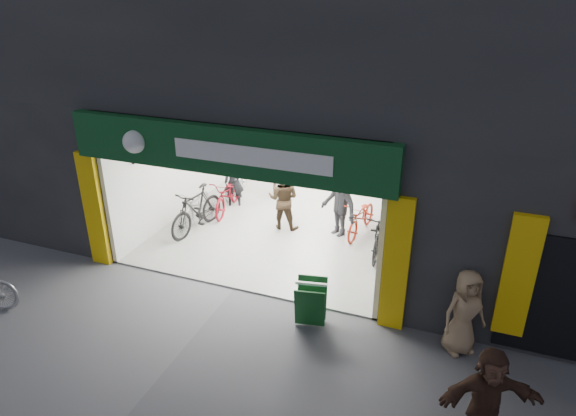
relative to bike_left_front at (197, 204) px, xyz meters
The scene contains 16 objects.
ground 3.59m from the bike_left_front, 48.69° to the right, with size 60.00×60.00×0.00m, color #56565B.
building 5.57m from the bike_left_front, 35.28° to the left, with size 17.00×10.27×8.00m.
bike_left_front is the anchor object (origin of this frame).
bike_left_midfront 0.73m from the bike_left_front, 60.67° to the right, with size 0.55×1.94×1.17m, color black.
bike_left_midback 0.90m from the bike_left_front, 51.84° to the left, with size 0.65×1.86×0.98m, color maroon.
bike_left_back 1.73m from the bike_left_front, 79.65° to the left, with size 0.44×1.55×0.93m, color #A6A7AB.
bike_right_front 4.86m from the bike_left_front, ahead, with size 0.52×1.85×1.11m, color black.
bike_right_mid 4.29m from the bike_left_front, ahead, with size 0.60×1.72×0.90m, color maroon.
bike_right_back 5.14m from the bike_left_front, 19.06° to the left, with size 0.55×1.96×1.18m, color silver.
customer_a 1.24m from the bike_left_front, 61.30° to the left, with size 0.54×0.36×1.49m, color black.
customer_b 2.37m from the bike_left_front, ahead, with size 0.79×0.62×1.63m, color #312316.
customer_c 3.76m from the bike_left_front, ahead, with size 1.14×0.66×1.77m, color black.
customer_d 2.65m from the bike_left_front, 56.04° to the left, with size 0.95×0.40×1.62m, color #906D53.
pedestrian_near 7.46m from the bike_left_front, 23.55° to the right, with size 0.77×0.50×1.57m, color #977857.
pedestrian_far 8.69m from the bike_left_front, 33.55° to the right, with size 1.41×0.45×1.52m, color #3C251B.
sandwich_board 5.27m from the bike_left_front, 37.15° to the right, with size 0.65×0.66×0.86m.
Camera 1 is at (4.21, -7.95, 5.98)m, focal length 32.00 mm.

